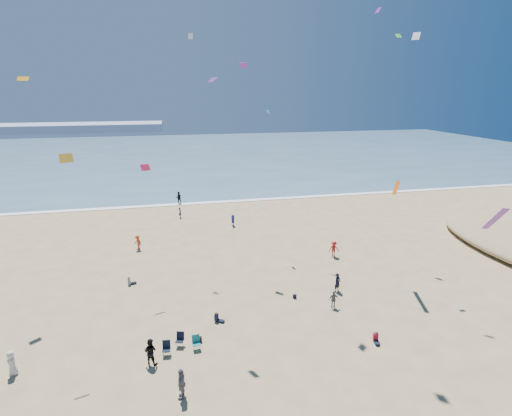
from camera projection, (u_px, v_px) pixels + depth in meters
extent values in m
cube|color=#476B84|center=(180.00, 155.00, 108.61)|extent=(220.00, 100.00, 0.06)
cube|color=white|center=(192.00, 204.00, 61.80)|extent=(220.00, 1.20, 0.08)
cube|color=#7A8EA8|center=(27.00, 128.00, 165.94)|extent=(110.00, 20.00, 3.20)
imported|color=red|center=(334.00, 249.00, 42.08)|extent=(1.14, 0.72, 1.69)
imported|color=slate|center=(334.00, 299.00, 32.18)|extent=(0.87, 0.40, 1.46)
imported|color=#BD3D1B|center=(138.00, 242.00, 44.00)|extent=(1.12, 1.18, 1.60)
imported|color=slate|center=(182.00, 383.00, 22.62)|extent=(0.72, 1.21, 1.93)
imported|color=black|center=(180.00, 213.00, 54.88)|extent=(0.41, 0.57, 1.48)
imported|color=black|center=(179.00, 198.00, 61.69)|extent=(1.01, 0.84, 1.89)
imported|color=#394B9E|center=(233.00, 220.00, 51.62)|extent=(0.59, 1.44, 1.51)
imported|color=silver|center=(12.00, 363.00, 24.57)|extent=(0.86, 0.94, 1.61)
imported|color=black|center=(337.00, 283.00, 34.70)|extent=(0.74, 0.64, 1.71)
imported|color=black|center=(150.00, 351.00, 25.49)|extent=(1.08, 0.98, 1.80)
cube|color=silver|center=(167.00, 347.00, 27.01)|extent=(0.35, 0.20, 0.40)
cube|color=black|center=(200.00, 339.00, 27.90)|extent=(0.30, 0.22, 0.38)
cube|color=black|center=(295.00, 296.00, 33.75)|extent=(0.28, 0.18, 0.34)
cube|color=red|center=(145.00, 167.00, 33.62)|extent=(0.84, 0.62, 0.50)
cube|color=yellow|center=(66.00, 158.00, 25.47)|extent=(0.85, 0.46, 0.56)
cube|color=green|center=(398.00, 36.00, 36.21)|extent=(0.55, 0.58, 0.38)
cube|color=white|center=(416.00, 36.00, 32.76)|extent=(0.71, 0.71, 0.62)
cube|color=purple|center=(378.00, 10.00, 42.20)|extent=(0.52, 0.65, 0.57)
cube|color=#721F9B|center=(244.00, 65.00, 38.43)|extent=(0.78, 0.78, 0.44)
cube|color=#1C8FD2|center=(268.00, 112.00, 42.45)|extent=(0.32, 0.70, 0.41)
cube|color=white|center=(190.00, 36.00, 49.18)|extent=(0.61, 0.44, 0.69)
cube|color=#602C90|center=(213.00, 80.00, 28.29)|extent=(0.67, 0.87, 0.33)
cube|color=gold|center=(23.00, 79.00, 31.57)|extent=(0.89, 0.82, 0.32)
cube|color=#582491|center=(495.00, 219.00, 23.05)|extent=(0.35, 3.14, 2.21)
cube|color=orange|center=(396.00, 188.00, 34.96)|extent=(0.35, 2.64, 1.87)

